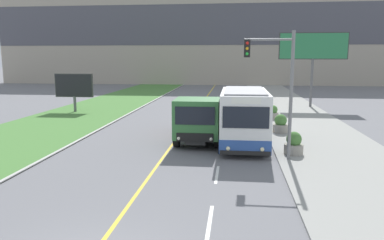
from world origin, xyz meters
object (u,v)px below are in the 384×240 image
Objects in this scene: city_bus at (244,118)px; traffic_light_mast at (278,79)px; car_distant at (242,98)px; billboard_small at (74,86)px; dump_truck at (199,120)px; planter_round_near at (294,144)px; billboard_large at (313,49)px; planter_round_third at (273,113)px; planter_round_second at (281,124)px.

traffic_light_mast reaches higher than city_bus.
billboard_small is at bearing -156.36° from car_distant.
planter_round_near is (4.96, -2.36, -0.74)m from dump_truck.
billboard_large is at bearing 68.25° from city_bus.
car_distant reaches higher than planter_round_third.
planter_round_near is at bearing -34.34° from city_bus.
planter_round_second is at bearing -108.33° from billboard_large.
planter_round_near is at bearing 43.53° from traffic_light_mast.
traffic_light_mast is 7.25m from planter_round_second.
planter_round_near is (2.14, -19.88, -0.11)m from car_distant.
dump_truck reaches higher than car_distant.
car_distant is at bearing 23.64° from billboard_small.
dump_truck is 1.17× the size of traffic_light_mast.
planter_round_near is at bearing -90.31° from planter_round_third.
planter_round_third is at bearing -118.75° from billboard_large.
planter_round_third is at bearing 89.30° from planter_round_second.
traffic_light_mast reaches higher than dump_truck.
billboard_small is 21.78m from planter_round_near.
planter_round_third is (0.07, 5.45, -0.05)m from planter_round_second.
billboard_large is (5.46, 19.85, 1.83)m from traffic_light_mast.
billboard_small reaches higher than city_bus.
planter_round_second is at bearing -81.61° from car_distant.
city_bus is 18.25m from car_distant.
dump_truck is 5.99× the size of planter_round_second.
car_distant is 14.59m from planter_round_second.
billboard_large reaches higher than city_bus.
billboard_small is at bearing 142.20° from planter_round_near.
planter_round_near is (-4.45, -18.89, -5.09)m from billboard_large.
planter_round_near is 1.06× the size of planter_round_third.
planter_round_third is (2.20, -8.99, -0.13)m from car_distant.
planter_round_third is (2.49, 9.23, -1.02)m from city_bus.
planter_round_near is (17.16, -13.31, -1.72)m from billboard_small.
city_bus is at bearing -111.75° from billboard_large.
city_bus is at bearing -15.50° from dump_truck.
city_bus is 9.62m from planter_round_third.
billboard_large reaches higher than traffic_light_mast.
traffic_light_mast is (3.94, -3.32, 2.52)m from dump_truck.
dump_truck is at bearing 154.54° from planter_round_near.
city_bus is 3.10m from planter_round_near.
traffic_light_mast is 5.63× the size of planter_round_third.
city_bus reaches higher than planter_round_third.
billboard_large is at bearing 71.67° from planter_round_second.
dump_truck is at bearing -148.05° from planter_round_second.
billboard_small reaches higher than planter_round_second.
car_distant is 4.02× the size of planter_round_third.
planter_round_second is (2.13, -14.44, -0.09)m from car_distant.
planter_round_third is at bearing 74.93° from city_bus.
city_bus is 1.37× the size of car_distant.
billboard_large is 6.09× the size of planter_round_second.
car_distant is 0.71× the size of traffic_light_mast.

